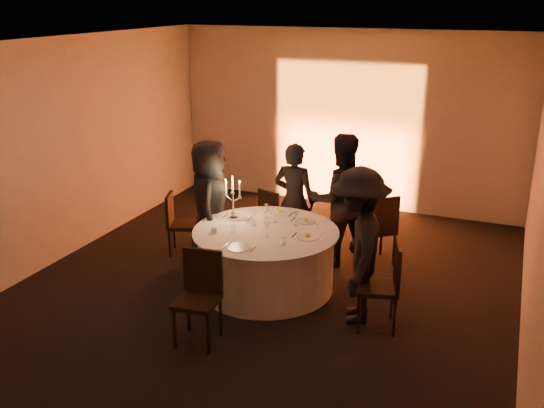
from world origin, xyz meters
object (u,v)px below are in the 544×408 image
at_px(guest_back_left, 294,201).
at_px(candelabra, 233,204).
at_px(banquet_table, 266,259).
at_px(guest_right, 358,246).
at_px(chair_left, 177,220).
at_px(chair_back_right, 379,226).
at_px(coffee_cup, 214,230).
at_px(chair_right, 386,281).
at_px(chair_back_left, 273,214).
at_px(guest_back_right, 340,200).
at_px(guest_left, 210,204).
at_px(chair_front, 200,291).

xyz_separation_m(guest_back_left, candelabra, (-0.52, -0.86, 0.16)).
height_order(banquet_table, guest_right, guest_right).
relative_size(chair_left, guest_right, 0.49).
bearing_deg(chair_back_right, coffee_cup, 2.60).
bearing_deg(chair_right, candelabra, -121.51).
relative_size(chair_back_left, guest_back_right, 0.47).
xyz_separation_m(banquet_table, candelabra, (-0.55, 0.22, 0.59)).
bearing_deg(chair_back_right, guest_back_left, -32.27).
distance_m(chair_left, guest_back_left, 1.68).
distance_m(guest_back_right, guest_right, 1.54).
xyz_separation_m(chair_right, guest_back_left, (-1.61, 1.47, 0.25)).
bearing_deg(guest_left, guest_right, -128.70).
bearing_deg(chair_back_left, guest_right, 153.04).
height_order(chair_right, guest_right, guest_right).
bearing_deg(guest_back_right, chair_left, -15.69).
xyz_separation_m(chair_right, coffee_cup, (-2.13, 0.08, 0.23)).
bearing_deg(chair_left, chair_right, -126.47).
distance_m(banquet_table, chair_right, 1.64).
relative_size(guest_back_left, guest_right, 0.91).
xyz_separation_m(banquet_table, guest_right, (1.24, -0.32, 0.51)).
bearing_deg(candelabra, chair_back_left, 85.10).
xyz_separation_m(guest_back_left, coffee_cup, (-0.52, -1.39, -0.01)).
distance_m(guest_left, guest_right, 2.31).
relative_size(banquet_table, guest_right, 1.01).
relative_size(chair_right, guest_back_right, 0.55).
bearing_deg(candelabra, guest_back_right, 36.38).
bearing_deg(chair_front, guest_back_right, 65.27).
bearing_deg(candelabra, banquet_table, -22.16).
bearing_deg(guest_right, guest_back_left, -152.52).
bearing_deg(chair_left, guest_back_right, -96.05).
bearing_deg(candelabra, guest_left, 160.24).
bearing_deg(chair_back_right, candelabra, -8.87).
bearing_deg(coffee_cup, guest_back_left, 69.48).
relative_size(chair_back_left, chair_front, 0.86).
xyz_separation_m(chair_back_right, candelabra, (-1.69, -1.01, 0.41)).
xyz_separation_m(chair_back_left, guest_back_left, (0.42, -0.25, 0.34)).
relative_size(chair_left, candelabra, 1.52).
xyz_separation_m(guest_back_right, guest_right, (0.62, -1.41, -0.02)).
bearing_deg(chair_right, banquet_table, -119.30).
relative_size(chair_right, guest_left, 0.58).
bearing_deg(guest_left, chair_back_right, -88.83).
xyz_separation_m(guest_left, guest_back_left, (0.93, 0.71, -0.05)).
bearing_deg(guest_back_right, coffee_cup, 20.07).
distance_m(chair_front, guest_left, 1.93).
height_order(banquet_table, guest_left, guest_left).
bearing_deg(chair_left, chair_front, -163.63).
bearing_deg(chair_back_left, chair_back_right, -165.98).
distance_m(chair_back_left, guest_back_left, 0.60).
bearing_deg(chair_back_left, guest_left, 79.19).
distance_m(chair_back_right, chair_front, 2.91).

